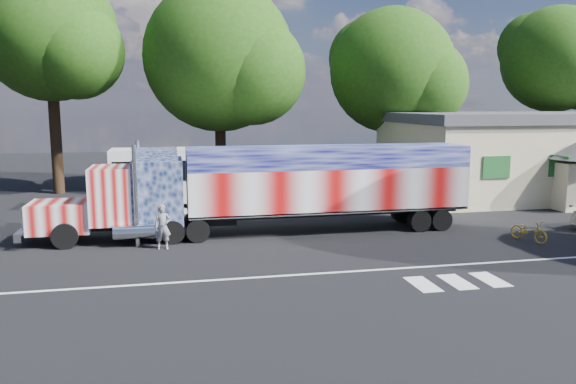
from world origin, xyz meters
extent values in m
plane|color=black|center=(0.00, 0.00, 0.00)|extent=(100.00, 100.00, 0.00)
cube|color=silver|center=(0.00, -3.00, 0.01)|extent=(30.00, 0.15, 0.01)
cube|color=silver|center=(2.80, -4.80, 0.01)|extent=(0.70, 1.60, 0.01)
cube|color=silver|center=(4.00, -4.80, 0.01)|extent=(0.70, 1.60, 0.01)
cube|color=silver|center=(5.20, -4.80, 0.01)|extent=(0.70, 1.60, 0.01)
cube|color=black|center=(-6.54, 3.37, 0.66)|extent=(8.47, 0.94, 0.28)
cube|color=#D67F7F|center=(-9.55, 3.37, 1.13)|extent=(2.45, 2.07, 1.22)
cube|color=silver|center=(-10.82, 3.37, 1.13)|extent=(0.11, 1.79, 1.09)
cube|color=silver|center=(-11.01, 3.37, 0.52)|extent=(0.28, 2.35, 0.34)
cube|color=#D67F7F|center=(-7.48, 3.37, 1.98)|extent=(1.69, 2.35, 2.35)
cube|color=black|center=(-8.28, 3.37, 2.40)|extent=(0.06, 1.98, 0.85)
cube|color=#47547E|center=(-5.60, 3.37, 2.07)|extent=(2.07, 2.35, 2.73)
cube|color=#47547E|center=(-5.60, 3.37, 3.62)|extent=(1.69, 2.26, 0.47)
cylinder|color=silver|center=(-6.44, 4.61, 2.07)|extent=(0.19, 0.19, 4.14)
cylinder|color=silver|center=(-6.44, 2.12, 2.07)|extent=(0.19, 0.19, 4.14)
cylinder|color=silver|center=(-6.54, 4.59, 0.61)|extent=(1.69, 0.62, 0.62)
cylinder|color=silver|center=(-6.54, 2.14, 0.61)|extent=(1.69, 0.62, 0.62)
cylinder|color=black|center=(-9.27, 2.33, 0.52)|extent=(1.04, 0.33, 1.04)
cylinder|color=black|center=(-9.27, 4.40, 0.52)|extent=(1.04, 0.33, 1.04)
cylinder|color=black|center=(-5.03, 2.38, 0.49)|extent=(0.98, 0.52, 0.98)
cylinder|color=black|center=(-5.03, 4.35, 0.49)|extent=(0.98, 0.52, 0.98)
cylinder|color=black|center=(-4.00, 2.38, 0.49)|extent=(0.98, 0.52, 0.98)
cylinder|color=black|center=(-4.00, 4.35, 0.49)|extent=(0.98, 0.52, 0.98)
cube|color=black|center=(1.93, 3.37, 0.89)|extent=(12.23, 1.04, 0.28)
cube|color=#E0807F|center=(1.93, 3.37, 1.98)|extent=(12.61, 2.45, 1.88)
cube|color=#444990|center=(1.93, 3.37, 3.39)|extent=(12.61, 2.45, 0.94)
cube|color=silver|center=(1.93, 3.37, 1.04)|extent=(12.61, 2.45, 0.11)
cube|color=silver|center=(8.26, 3.37, 2.45)|extent=(0.04, 2.35, 2.73)
cylinder|color=black|center=(5.98, 2.38, 0.49)|extent=(0.98, 0.52, 0.98)
cylinder|color=black|center=(5.98, 4.35, 0.49)|extent=(0.98, 0.52, 0.98)
cylinder|color=black|center=(7.01, 2.38, 0.49)|extent=(0.98, 0.52, 0.98)
cylinder|color=black|center=(7.01, 4.35, 0.49)|extent=(0.98, 0.52, 0.98)
cube|color=white|center=(-2.38, 9.85, 1.68)|extent=(11.55, 2.50, 3.37)
cube|color=black|center=(-2.38, 9.85, 2.31)|extent=(11.16, 2.56, 1.06)
cube|color=black|center=(-2.38, 9.85, 0.43)|extent=(11.55, 2.50, 0.24)
cube|color=black|center=(-8.16, 9.85, 1.83)|extent=(0.06, 2.21, 1.35)
cylinder|color=black|center=(-6.71, 8.65, 0.48)|extent=(0.96, 0.29, 0.96)
cylinder|color=black|center=(-6.71, 11.06, 0.48)|extent=(0.96, 0.29, 0.96)
cylinder|color=black|center=(0.51, 8.65, 0.48)|extent=(0.96, 0.29, 0.96)
cylinder|color=black|center=(0.51, 11.06, 0.48)|extent=(0.96, 0.29, 0.96)
cylinder|color=black|center=(1.37, 8.65, 0.48)|extent=(0.96, 0.29, 0.96)
cylinder|color=black|center=(1.37, 11.06, 0.48)|extent=(0.96, 0.29, 0.96)
cube|color=beige|center=(20.00, 11.00, 2.30)|extent=(22.00, 10.00, 4.60)
cube|color=#46464B|center=(20.00, 11.00, 4.90)|extent=(22.40, 10.40, 0.60)
cube|color=#1E5926|center=(12.00, 5.96, 2.40)|extent=(1.60, 0.08, 1.20)
cube|color=#1E5926|center=(16.00, 5.96, 2.40)|extent=(1.60, 0.08, 1.20)
imported|color=slate|center=(-5.42, 1.50, 0.90)|extent=(0.67, 0.45, 1.80)
imported|color=gold|center=(9.67, -0.38, 0.46)|extent=(1.14, 1.85, 0.92)
cylinder|color=black|center=(-12.19, 17.39, 4.03)|extent=(0.70, 0.70, 8.07)
sphere|color=#234B11|center=(-12.19, 17.39, 10.09)|extent=(8.40, 8.40, 8.40)
sphere|color=#234B11|center=(-10.51, 16.13, 8.93)|extent=(5.88, 5.88, 5.88)
sphere|color=#234B11|center=(-13.45, 18.65, 11.24)|extent=(5.46, 5.46, 5.46)
cylinder|color=black|center=(10.34, 16.81, 3.22)|extent=(0.70, 0.70, 6.44)
sphere|color=#234B11|center=(10.34, 16.81, 8.05)|extent=(8.69, 8.69, 8.69)
sphere|color=#234B11|center=(12.08, 15.50, 7.13)|extent=(6.08, 6.08, 6.08)
sphere|color=#234B11|center=(9.04, 18.11, 8.97)|extent=(5.65, 5.65, 5.65)
cylinder|color=black|center=(-1.75, 16.47, 3.51)|extent=(0.70, 0.70, 7.02)
sphere|color=#234B11|center=(-1.75, 16.47, 8.78)|extent=(9.70, 9.70, 9.70)
sphere|color=#234B11|center=(0.19, 15.02, 7.78)|extent=(6.79, 6.79, 6.79)
sphere|color=#234B11|center=(-3.21, 17.93, 9.78)|extent=(6.31, 6.31, 6.31)
cylinder|color=black|center=(24.80, 18.92, 3.68)|extent=(0.70, 0.70, 7.36)
sphere|color=#234B11|center=(24.80, 18.92, 9.20)|extent=(8.24, 8.24, 8.24)
sphere|color=#234B11|center=(23.56, 20.15, 10.25)|extent=(5.36, 5.36, 5.36)
camera|label=1|loc=(-5.01, -20.90, 5.73)|focal=35.00mm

